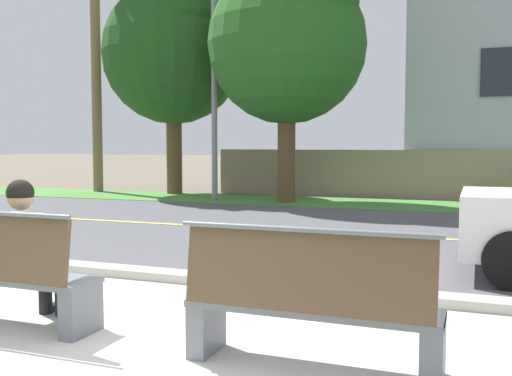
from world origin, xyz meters
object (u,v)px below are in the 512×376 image
(bench_right, at_px, (309,306))
(shade_tree_left, at_px, (291,32))
(streetlamp, at_px, (217,53))
(shade_tree_far_left, at_px, (176,42))
(seated_person_grey, at_px, (30,246))

(bench_right, xyz_separation_m, shade_tree_left, (-3.62, 11.03, 4.03))
(streetlamp, xyz_separation_m, shade_tree_far_left, (-1.90, 1.11, 0.59))
(seated_person_grey, distance_m, streetlamp, 12.14)
(seated_person_grey, bearing_deg, streetlamp, 106.77)
(bench_right, distance_m, shade_tree_far_left, 15.26)
(shade_tree_left, bearing_deg, bench_right, -71.81)
(bench_right, bearing_deg, shade_tree_left, 108.19)
(seated_person_grey, xyz_separation_m, shade_tree_far_left, (-5.26, 12.26, 4.02))
(streetlamp, bearing_deg, bench_right, -62.60)
(bench_right, bearing_deg, shade_tree_far_left, 122.00)
(streetlamp, relative_size, shade_tree_left, 1.04)
(streetlamp, distance_m, shade_tree_left, 2.29)
(seated_person_grey, relative_size, shade_tree_far_left, 0.17)
(streetlamp, distance_m, shade_tree_far_left, 2.28)
(streetlamp, height_order, shade_tree_far_left, shade_tree_far_left)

